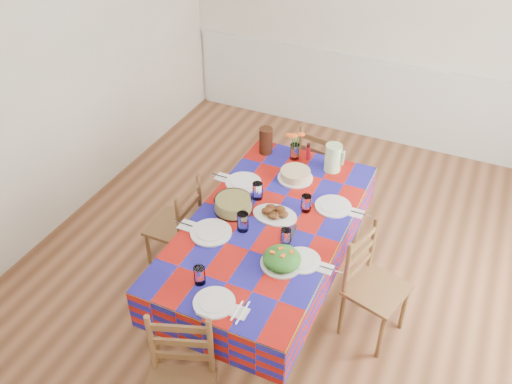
# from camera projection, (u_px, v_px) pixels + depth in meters

# --- Properties ---
(room) EXTENTS (4.58, 5.08, 2.78)m
(room) POSITION_uv_depth(u_px,v_px,m) (308.00, 141.00, 3.54)
(room) COLOR brown
(room) RESTS_ON ground
(wainscot) EXTENTS (4.41, 0.06, 0.92)m
(wainscot) POSITION_uv_depth(u_px,v_px,m) (384.00, 99.00, 5.86)
(wainscot) COLOR white
(wainscot) RESTS_ON room
(dining_table) EXTENTS (1.05, 1.95, 0.76)m
(dining_table) POSITION_uv_depth(u_px,v_px,m) (269.00, 230.00, 3.86)
(dining_table) COLOR brown
(dining_table) RESTS_ON room
(setting_near_head) EXTENTS (0.41, 0.28, 0.12)m
(setting_near_head) POSITION_uv_depth(u_px,v_px,m) (210.00, 293.00, 3.24)
(setting_near_head) COLOR white
(setting_near_head) RESTS_ON dining_table
(setting_left_near) EXTENTS (0.52, 0.31, 0.14)m
(setting_left_near) POSITION_uv_depth(u_px,v_px,m) (222.00, 228.00, 3.70)
(setting_left_near) COLOR white
(setting_left_near) RESTS_ON dining_table
(setting_left_far) EXTENTS (0.51, 0.30, 0.13)m
(setting_left_far) POSITION_uv_depth(u_px,v_px,m) (248.00, 185.00, 4.10)
(setting_left_far) COLOR white
(setting_left_far) RESTS_ON dining_table
(setting_right_near) EXTENTS (0.47, 0.27, 0.12)m
(setting_right_near) POSITION_uv_depth(u_px,v_px,m) (297.00, 252.00, 3.52)
(setting_right_near) COLOR white
(setting_right_near) RESTS_ON dining_table
(setting_right_far) EXTENTS (0.50, 0.29, 0.13)m
(setting_right_far) POSITION_uv_depth(u_px,v_px,m) (324.00, 205.00, 3.91)
(setting_right_far) COLOR white
(setting_right_far) RESTS_ON dining_table
(meat_platter) EXTENTS (0.32, 0.23, 0.06)m
(meat_platter) POSITION_uv_depth(u_px,v_px,m) (275.00, 213.00, 3.84)
(meat_platter) COLOR white
(meat_platter) RESTS_ON dining_table
(salad_platter) EXTENTS (0.27, 0.27, 0.12)m
(salad_platter) POSITION_uv_depth(u_px,v_px,m) (282.00, 259.00, 3.45)
(salad_platter) COLOR white
(salad_platter) RESTS_ON dining_table
(pasta_bowl) EXTENTS (0.28, 0.28, 0.10)m
(pasta_bowl) POSITION_uv_depth(u_px,v_px,m) (233.00, 204.00, 3.88)
(pasta_bowl) COLOR white
(pasta_bowl) RESTS_ON dining_table
(cake) EXTENTS (0.28, 0.28, 0.08)m
(cake) POSITION_uv_depth(u_px,v_px,m) (295.00, 175.00, 4.20)
(cake) COLOR white
(cake) RESTS_ON dining_table
(serving_utensils) EXTENTS (0.15, 0.33, 0.01)m
(serving_utensils) POSITION_uv_depth(u_px,v_px,m) (287.00, 239.00, 3.66)
(serving_utensils) COLOR black
(serving_utensils) RESTS_ON dining_table
(flower_vase) EXTENTS (0.16, 0.13, 0.25)m
(flower_vase) POSITION_uv_depth(u_px,v_px,m) (295.00, 148.00, 4.39)
(flower_vase) COLOR white
(flower_vase) RESTS_ON dining_table
(hot_sauce) EXTENTS (0.04, 0.04, 0.15)m
(hot_sauce) POSITION_uv_depth(u_px,v_px,m) (308.00, 152.00, 4.39)
(hot_sauce) COLOR red
(hot_sauce) RESTS_ON dining_table
(green_pitcher) EXTENTS (0.13, 0.13, 0.23)m
(green_pitcher) POSITION_uv_depth(u_px,v_px,m) (333.00, 158.00, 4.25)
(green_pitcher) COLOR #C2EAA5
(green_pitcher) RESTS_ON dining_table
(tea_pitcher) EXTENTS (0.11, 0.11, 0.22)m
(tea_pitcher) POSITION_uv_depth(u_px,v_px,m) (266.00, 141.00, 4.46)
(tea_pitcher) COLOR black
(tea_pitcher) RESTS_ON dining_table
(name_card) EXTENTS (0.09, 0.03, 0.02)m
(name_card) POSITION_uv_depth(u_px,v_px,m) (203.00, 315.00, 3.13)
(name_card) COLOR white
(name_card) RESTS_ON dining_table
(chair_far) EXTENTS (0.45, 0.43, 0.89)m
(chair_far) POSITION_uv_depth(u_px,v_px,m) (322.00, 168.00, 4.90)
(chair_far) COLOR brown
(chair_far) RESTS_ON room
(chair_left) EXTENTS (0.37, 0.39, 0.86)m
(chair_left) POSITION_uv_depth(u_px,v_px,m) (178.00, 227.00, 4.27)
(chair_left) COLOR brown
(chair_left) RESTS_ON room
(chair_right) EXTENTS (0.46, 0.47, 0.88)m
(chair_right) POSITION_uv_depth(u_px,v_px,m) (372.00, 287.00, 3.75)
(chair_right) COLOR brown
(chair_right) RESTS_ON room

